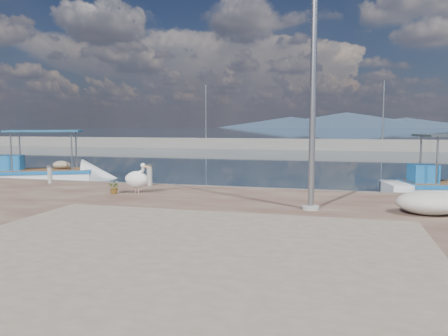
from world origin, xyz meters
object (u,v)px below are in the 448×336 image
at_px(pelican, 137,179).
at_px(lamp_post, 313,83).
at_px(boat_left, 45,177).
at_px(bollard_near, 150,174).

xyz_separation_m(pelican, lamp_post, (5.67, -1.34, 2.83)).
distance_m(boat_left, pelican, 9.02).
xyz_separation_m(pelican, bollard_near, (-0.40, 1.81, -0.04)).
distance_m(pelican, bollard_near, 1.86).
xyz_separation_m(lamp_post, bollard_near, (-6.07, 3.16, -2.87)).
bearing_deg(pelican, boat_left, 161.81).
height_order(boat_left, lamp_post, lamp_post).
distance_m(boat_left, bollard_near, 7.78).
height_order(pelican, bollard_near, pelican).
relative_size(boat_left, lamp_post, 0.90).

